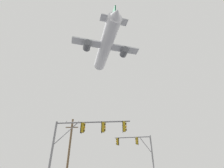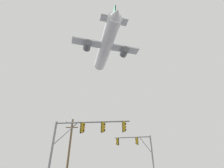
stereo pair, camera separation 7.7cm
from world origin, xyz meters
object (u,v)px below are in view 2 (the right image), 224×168
at_px(signal_pole_far, 139,149).
at_px(airplane, 106,46).
at_px(utility_pole, 69,149).
at_px(signal_pole_near, 84,135).

relative_size(signal_pole_far, airplane, 0.23).
relative_size(signal_pole_far, utility_pole, 0.72).
bearing_deg(airplane, signal_pole_far, -69.50).
distance_m(signal_pole_near, signal_pole_far, 9.79).
bearing_deg(signal_pole_near, signal_pole_far, 51.69).
xyz_separation_m(signal_pole_near, signal_pole_far, (6.07, 7.68, -0.20)).
distance_m(signal_pole_near, utility_pole, 8.53).
xyz_separation_m(signal_pole_near, utility_pole, (-3.37, 7.83, -0.21)).
distance_m(signal_pole_far, utility_pole, 9.43).
distance_m(utility_pole, airplane, 36.65).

